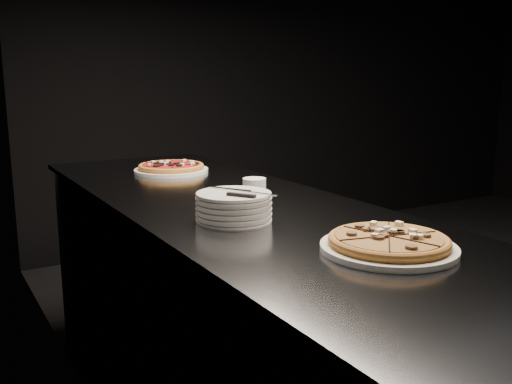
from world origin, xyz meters
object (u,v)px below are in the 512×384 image
plate_stack (234,206)px  cutlery (239,192)px  pizza_mushroom (389,243)px  ramekin (254,188)px  counter (244,338)px  pizza_tomato (171,168)px

plate_stack → cutlery: size_ratio=0.97×
pizza_mushroom → ramekin: 0.68m
cutlery → ramekin: (0.19, 0.24, -0.05)m
plate_stack → cutlery: 0.05m
counter → ramekin: ramekin is taller
pizza_tomato → counter: bearing=-93.7°
counter → plate_stack: bearing=-128.1°
ramekin → pizza_mushroom: bearing=-92.2°
counter → ramekin: size_ratio=30.82×
counter → pizza_tomato: 0.87m
pizza_tomato → ramekin: size_ratio=4.16×
counter → cutlery: size_ratio=10.85×
counter → plate_stack: plate_stack is taller
pizza_tomato → ramekin: bearing=-86.5°
counter → pizza_tomato: size_ratio=7.40×
pizza_mushroom → cutlery: bearing=111.1°
counter → ramekin: bearing=42.5°
counter → pizza_mushroom: 0.77m
plate_stack → pizza_tomato: bearing=79.4°
counter → plate_stack: 0.53m
pizza_mushroom → counter: bearing=95.8°
plate_stack → ramekin: 0.30m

